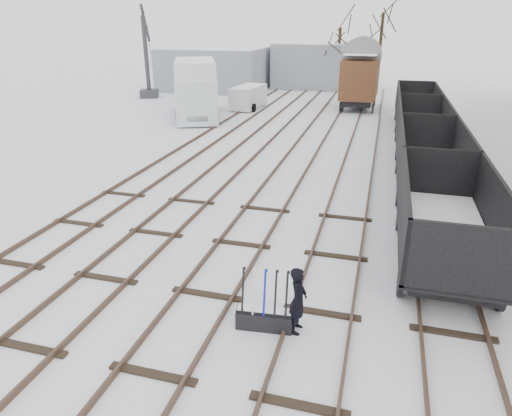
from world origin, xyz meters
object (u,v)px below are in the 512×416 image
Objects in this scene: box_van_wagon at (360,77)px; crane at (149,74)px; worker at (298,300)px; ground_frame at (265,317)px; lorry at (195,88)px; freight_wagon_a at (445,232)px; panel_van at (248,97)px.

crane is at bearing 178.48° from box_van_wagon.
worker is 29.41m from box_van_wagon.
ground_frame is 29.54m from box_van_wagon.
lorry is 10.44m from crane.
worker is 0.21× the size of crane.
freight_wagon_a is 26.01m from panel_van.
crane is at bearing 116.48° from ground_frame.
panel_van is at bearing 118.99° from freight_wagon_a.
panel_van is (-9.14, 26.97, 0.11)m from worker.
freight_wagon_a is (4.22, 4.32, 0.72)m from ground_frame.
crane is (-18.91, 0.80, -0.41)m from box_van_wagon.
box_van_wagon reaches higher than worker.
crane is (-23.00, 25.93, 1.07)m from freight_wagon_a.
crane reaches higher than freight_wagon_a.
box_van_wagon is 0.71× the size of crane.
box_van_wagon is (0.13, 29.45, 2.20)m from ground_frame.
box_van_wagon reaches higher than panel_van.
freight_wagon_a is at bearing -55.86° from panel_van.
panel_van is at bearing 18.28° from worker.
lorry is at bearing 129.47° from freight_wagon_a.
ground_frame is 0.23× the size of freight_wagon_a.
panel_van is 10.93m from crane.
crane is (-10.39, 3.18, 1.16)m from panel_van.
freight_wagon_a reaches higher than ground_frame.
worker is 0.39× the size of panel_van.
ground_frame is 25.71m from lorry.
crane is at bearing 131.57° from freight_wagon_a.
freight_wagon_a is at bearing 40.36° from ground_frame.
ground_frame is at bearing -87.04° from lorry.
box_van_wagon is 8.98m from panel_van.
worker is at bearing -87.88° from box_van_wagon.
box_van_wagon reaches higher than lorry.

